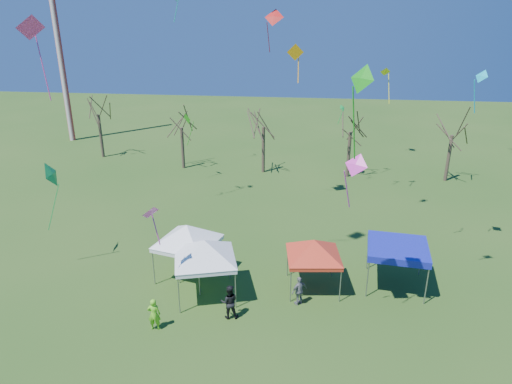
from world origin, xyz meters
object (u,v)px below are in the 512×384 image
tree_0 (96,99)px  person_grey (299,291)px  tree_3 (352,115)px  radio_mast (58,37)px  tree_2 (264,110)px  tent_blue (398,249)px  tent_red (314,243)px  tent_white_west (187,229)px  person_green (154,314)px  tent_white_mid (204,244)px  tree_1 (181,113)px  tree_4 (455,118)px  person_dark (229,302)px

tree_0 → person_grey: bearing=-47.9°
tree_3 → radio_mast: bearing=163.7°
tree_2 → tent_blue: size_ratio=2.22×
tent_red → tree_0: bearing=134.9°
tent_white_west → person_green: size_ratio=2.50×
radio_mast → tent_white_mid: radio_mast is taller
tent_blue → person_grey: 6.25m
tree_3 → tent_white_mid: bearing=-112.8°
radio_mast → tent_white_west: size_ratio=5.68×
tent_white_west → tent_white_mid: tent_white_mid is taller
tree_1 → person_green: (5.74, -25.76, -4.91)m
tree_4 → person_dark: (-16.81, -23.70, -5.11)m
tree_3 → person_green: 27.97m
person_green → person_grey: (7.15, 3.07, -0.03)m
radio_mast → person_dark: (26.55, -33.69, -11.55)m
tent_white_west → tent_blue: 12.23m
person_green → tree_3: bearing=-122.3°
tree_3 → person_grey: 23.04m
tree_1 → person_grey: 26.57m
person_dark → tent_blue: bearing=-165.3°
tree_4 → tent_red: tree_4 is taller
person_green → tree_4: bearing=-137.6°
tent_white_west → tree_2: bearing=83.8°
radio_mast → tent_blue: bearing=-39.6°
tree_2 → tree_3: bearing=-2.3°
person_grey → person_green: bearing=-16.7°
person_green → person_dark: size_ratio=0.93×
tree_2 → tent_blue: (9.96, -19.84, -3.87)m
tree_1 → person_grey: bearing=-60.4°
tent_blue → tent_red: bearing=-169.3°
tree_3 → tent_white_west: (-10.63, -20.08, -2.85)m
tree_0 → person_grey: (22.97, -25.43, -5.64)m
tent_white_mid → tree_1: bearing=108.8°
tree_4 → tent_red: bearing=-121.6°
tree_0 → tent_red: tree_0 is taller
tree_0 → tent_red: size_ratio=2.06×
tree_3 → person_green: tree_3 is taller
tree_2 → tent_red: 21.64m
tree_1 → tent_red: 25.19m
tree_2 → tree_3: size_ratio=1.03×
tree_4 → tent_red: size_ratio=1.93×
tree_2 → tree_3: tree_2 is taller
tent_white_west → tent_blue: (12.19, 0.58, -0.81)m
tree_2 → tree_4: tree_2 is taller
tree_0 → person_green: (15.82, -28.50, -5.61)m
tree_0 → tent_blue: size_ratio=2.29×
tent_white_mid → tent_red: 6.14m
radio_mast → tent_white_mid: size_ratio=5.73×
person_dark → tent_red: bearing=-152.4°
radio_mast → tree_0: (7.15, -6.62, -6.01)m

